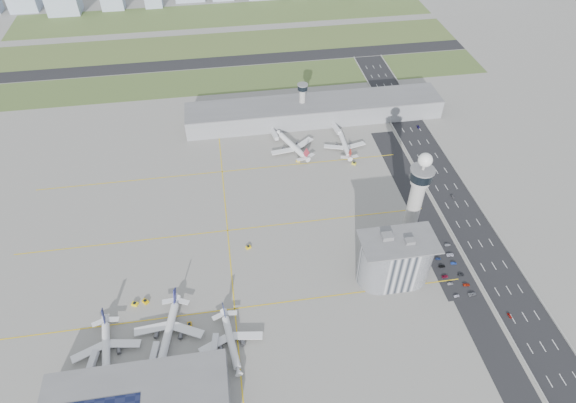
{
  "coord_description": "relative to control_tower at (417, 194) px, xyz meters",
  "views": [
    {
      "loc": [
        -34.95,
        -185.78,
        223.38
      ],
      "look_at": [
        0.0,
        35.0,
        15.0
      ],
      "focal_mm": 30.0,
      "sensor_mm": 36.0,
      "label": 1
    }
  ],
  "objects": [
    {
      "name": "tug_0",
      "position": [
        -166.33,
        -26.76,
        -34.07
      ],
      "size": [
        3.98,
        3.42,
        1.95
      ],
      "primitive_type": null,
      "rotation": [
        0.0,
        0.0,
        -1.97
      ],
      "color": "yellow",
      "rests_on": "ground"
    },
    {
      "name": "airplane_far_a",
      "position": [
        -57.04,
        101.26,
        -28.91
      ],
      "size": [
        51.67,
        55.07,
        12.27
      ],
      "primitive_type": null,
      "rotation": [
        0.0,
        0.0,
        1.98
      ],
      "color": "white",
      "rests_on": "ground"
    },
    {
      "name": "highway",
      "position": [
        43.0,
        -8.0,
        -34.99
      ],
      "size": [
        28.0,
        500.0,
        0.1
      ],
      "primitive_type": "cube",
      "color": "black",
      "rests_on": "ground"
    },
    {
      "name": "car_lot_0",
      "position": [
        11.93,
        -49.36,
        -34.47
      ],
      "size": [
        3.48,
        1.68,
        1.14
      ],
      "primitive_type": "imported",
      "rotation": [
        0.0,
        0.0,
        1.67
      ],
      "color": "white",
      "rests_on": "ground"
    },
    {
      "name": "car_lot_10",
      "position": [
        20.4,
        -20.13,
        -34.39
      ],
      "size": [
        4.74,
        2.29,
        1.3
      ],
      "primitive_type": "imported",
      "rotation": [
        0.0,
        0.0,
        1.54
      ],
      "color": "silver",
      "rests_on": "ground"
    },
    {
      "name": "tug_3",
      "position": [
        -100.28,
        5.18,
        -34.15
      ],
      "size": [
        3.62,
        3.08,
        1.78
      ],
      "primitive_type": null,
      "rotation": [
        0.0,
        0.0,
        1.94
      ],
      "color": "yellow",
      "rests_on": "ground"
    },
    {
      "name": "car_lot_6",
      "position": [
        21.04,
        -49.64,
        -34.4
      ],
      "size": [
        4.83,
        2.68,
        1.28
      ],
      "primitive_type": "imported",
      "rotation": [
        0.0,
        0.0,
        1.69
      ],
      "color": "slate",
      "rests_on": "ground"
    },
    {
      "name": "car_hw_2",
      "position": [
        49.55,
        113.99,
        -34.5
      ],
      "size": [
        2.23,
        4.1,
        1.09
      ],
      "primitive_type": "imported",
      "rotation": [
        0.0,
        0.0,
        -0.11
      ],
      "color": "#191157",
      "rests_on": "ground"
    },
    {
      "name": "tug_2",
      "position": [
        -136.53,
        -44.95,
        -34.09
      ],
      "size": [
        2.35,
        3.35,
        1.91
      ],
      "primitive_type": null,
      "rotation": [
        0.0,
        0.0,
        0.03
      ],
      "color": "#D0950C",
      "rests_on": "ground"
    },
    {
      "name": "car_lot_5",
      "position": [
        11.81,
        -10.52,
        -34.46
      ],
      "size": [
        3.6,
        1.56,
        1.15
      ],
      "primitive_type": "imported",
      "rotation": [
        0.0,
        0.0,
        1.47
      ],
      "color": "silver",
      "rests_on": "ground"
    },
    {
      "name": "grass_strip_2",
      "position": [
        -92.0,
        372.0,
        -35.0
      ],
      "size": [
        480.0,
        70.0,
        0.08
      ],
      "primitive_type": "cube",
      "color": "#46582A",
      "rests_on": "ground"
    },
    {
      "name": "admin_building",
      "position": [
        -20.01,
        -30.0,
        -19.74
      ],
      "size": [
        42.0,
        24.0,
        33.5
      ],
      "color": "#B2B2B7",
      "rests_on": "ground"
    },
    {
      "name": "car_hw_4",
      "position": [
        35.65,
        172.65,
        -34.47
      ],
      "size": [
        1.5,
        3.42,
        1.15
      ],
      "primitive_type": "imported",
      "rotation": [
        0.0,
        0.0,
        0.04
      ],
      "color": "gray",
      "rests_on": "ground"
    },
    {
      "name": "barrier_right",
      "position": [
        57.0,
        -8.0,
        -34.44
      ],
      "size": [
        0.6,
        500.0,
        1.2
      ],
      "primitive_type": "cube",
      "color": "#9E9E99",
      "rests_on": "ground"
    },
    {
      "name": "car_lot_4",
      "position": [
        12.02,
        -21.79,
        -34.47
      ],
      "size": [
        3.52,
        1.89,
        1.14
      ],
      "primitive_type": "imported",
      "rotation": [
        0.0,
        0.0,
        1.4
      ],
      "color": "navy",
      "rests_on": "ground"
    },
    {
      "name": "terminal_pier",
      "position": [
        -32.0,
        140.0,
        -27.14
      ],
      "size": [
        210.0,
        32.0,
        15.8
      ],
      "color": "gray",
      "rests_on": "ground"
    },
    {
      "name": "jet_bridge_far_0",
      "position": [
        -70.0,
        124.0,
        -32.19
      ],
      "size": [
        5.39,
        14.31,
        5.7
      ],
      "primitive_type": null,
      "rotation": [
        0.0,
        0.0,
        -1.4
      ],
      "color": "silver",
      "rests_on": "ground"
    },
    {
      "name": "jet_bridge_near_2",
      "position": [
        -125.0,
        -69.0,
        -32.19
      ],
      "size": [
        5.39,
        14.31,
        5.7
      ],
      "primitive_type": null,
      "rotation": [
        0.0,
        0.0,
        1.4
      ],
      "color": "silver",
      "rests_on": "ground"
    },
    {
      "name": "taxiway_line_h_1",
      "position": [
        -112.0,
        22.0,
        -35.04
      ],
      "size": [
        260.0,
        0.6,
        0.01
      ],
      "primitive_type": "cube",
      "color": "yellow",
      "rests_on": "ground"
    },
    {
      "name": "car_lot_3",
      "position": [
        12.03,
        -27.77,
        -34.46
      ],
      "size": [
        4.04,
        1.67,
        1.17
      ],
      "primitive_type": "imported",
      "rotation": [
        0.0,
        0.0,
        1.56
      ],
      "color": "black",
      "rests_on": "ground"
    },
    {
      "name": "airplane_near_c",
      "position": [
        -115.22,
        -60.15,
        -29.48
      ],
      "size": [
        38.92,
        43.99,
        11.12
      ],
      "primitive_type": null,
      "rotation": [
        0.0,
        0.0,
        -1.43
      ],
      "color": "white",
      "rests_on": "ground"
    },
    {
      "name": "jet_bridge_near_0",
      "position": [
        -185.0,
        -69.0,
        -32.19
      ],
      "size": [
        5.39,
        14.31,
        5.7
      ],
      "primitive_type": null,
      "rotation": [
        0.0,
        0.0,
        1.4
      ],
      "color": "silver",
      "rests_on": "ground"
    },
    {
      "name": "landside_road",
      "position": [
        18.0,
        -18.0,
        -35.0
      ],
      "size": [
        18.0,
        260.0,
        0.08
      ],
      "primitive_type": "cube",
      "color": "black",
      "rests_on": "ground"
    },
    {
      "name": "car_hw_0",
      "position": [
        34.99,
        -66.15,
        -34.48
      ],
      "size": [
        1.89,
        3.5,
        1.13
      ],
      "primitive_type": "imported",
      "rotation": [
        0.0,
        0.0,
        0.17
      ],
      "color": "maroon",
      "rests_on": "ground"
    },
    {
      "name": "car_hw_1",
      "position": [
        43.1,
        29.53,
        -34.46
      ],
      "size": [
        1.66,
        3.63,
        1.15
      ],
      "primitive_type": "imported",
      "rotation": [
        0.0,
        0.0,
        0.13
      ],
      "color": "#252528",
      "rests_on": "ground"
    },
    {
      "name": "car_lot_8",
      "position": [
        20.52,
        -35.46,
        -34.44
      ],
      "size": [
        3.67,
        1.75,
        1.21
      ],
      "primitive_type": "imported",
      "rotation": [
        0.0,
        0.0,
        1.48
      ],
      "color": "black",
      "rests_on": "ground"
    },
    {
      "name": "taxiway_line_h_0",
      "position": [
        -112.0,
        -38.0,
        -35.04
      ],
      "size": [
        260.0,
        0.6,
        0.01
      ],
      "primitive_type": "cube",
      "color": "yellow",
      "rests_on": "ground"
    },
    {
      "name": "secondary_tower",
      "position": [
        -42.0,
        142.0,
        -16.24
      ],
      "size": [
        8.6,
        8.6,
        31.9
      ],
      "color": "#ADAAA5",
      "rests_on": "ground"
    },
    {
      "name": "airplane_far_b",
      "position": [
        -16.79,
        96.73,
        -29.63
      ],
      "size": [
        33.65,
        39.32,
        10.82
      ],
      "primitive_type": null,
      "rotation": [
        0.0,
        0.0,
        1.55
      ],
      "color": "white",
      "rests_on": "ground"
    },
    {
      "name": "car_lot_9",
      "position": [
        19.81,
        -26.67,
        -34.47
      ],
      "size": [
        3.6,
        1.66,
        1.14
      ],
      "primitive_type": "imported",
      "rotation": [
        0.0,
        0.0,
        1.44
      ],
      "color": "navy",
      "rests_on": "ground"
    },
    {
      "name": "jet_bridge_near_1",
      "position": [
        -155.0,
        -69.0,
        -32.19
      ],
      "size": [
        5.39,
        14.31,
        5.7
      ],
      "primitive_type": null,
      "rotation": [
        0.0,
        0.0,
        1.4
      ],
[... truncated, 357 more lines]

